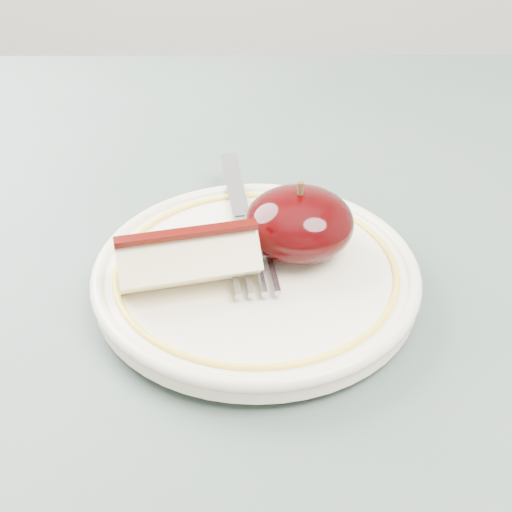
{
  "coord_description": "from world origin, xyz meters",
  "views": [
    {
      "loc": [
        0.05,
        -0.32,
        1.04
      ],
      "look_at": [
        0.05,
        0.03,
        0.78
      ],
      "focal_mm": 50.0,
      "sensor_mm": 36.0,
      "label": 1
    }
  ],
  "objects_px": {
    "apple_half": "(299,223)",
    "fork": "(242,220)",
    "plate": "(256,274)",
    "table": "(182,426)"
  },
  "relations": [
    {
      "from": "apple_half",
      "to": "fork",
      "type": "bearing_deg",
      "value": 140.73
    },
    {
      "from": "plate",
      "to": "fork",
      "type": "bearing_deg",
      "value": 100.55
    },
    {
      "from": "plate",
      "to": "apple_half",
      "type": "xyz_separation_m",
      "value": [
        0.03,
        0.02,
        0.03
      ]
    },
    {
      "from": "table",
      "to": "plate",
      "type": "relative_size",
      "value": 4.41
    },
    {
      "from": "plate",
      "to": "fork",
      "type": "height_order",
      "value": "fork"
    },
    {
      "from": "plate",
      "to": "fork",
      "type": "relative_size",
      "value": 1.18
    },
    {
      "from": "table",
      "to": "plate",
      "type": "distance_m",
      "value": 0.12
    },
    {
      "from": "plate",
      "to": "apple_half",
      "type": "height_order",
      "value": "apple_half"
    },
    {
      "from": "table",
      "to": "apple_half",
      "type": "relative_size",
      "value": 12.99
    },
    {
      "from": "table",
      "to": "apple_half",
      "type": "bearing_deg",
      "value": 34.82
    }
  ]
}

